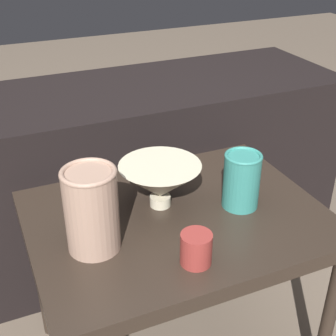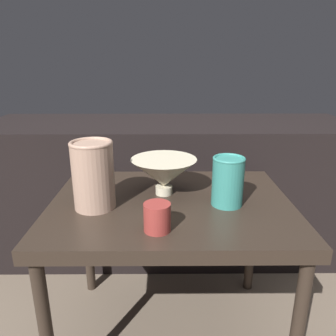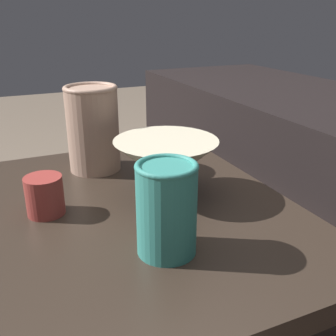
% 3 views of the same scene
% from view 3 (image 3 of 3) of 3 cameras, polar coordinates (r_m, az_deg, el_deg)
% --- Properties ---
extents(table, '(0.73, 0.55, 0.51)m').
position_cam_3_polar(table, '(0.80, -3.42, -8.64)').
color(table, '#2D231C').
rests_on(table, ground_plane).
extents(bowl, '(0.21, 0.21, 0.12)m').
position_cam_3_polar(bowl, '(0.78, -0.28, 0.84)').
color(bowl, beige).
rests_on(bowl, table).
extents(vase_textured_left, '(0.12, 0.12, 0.20)m').
position_cam_3_polar(vase_textured_left, '(0.93, -10.83, 5.80)').
color(vase_textured_left, tan).
rests_on(vase_textured_left, table).
extents(vase_colorful_right, '(0.09, 0.09, 0.15)m').
position_cam_3_polar(vase_colorful_right, '(0.60, -0.20, -5.77)').
color(vase_colorful_right, teal).
rests_on(vase_colorful_right, table).
extents(cup, '(0.07, 0.07, 0.07)m').
position_cam_3_polar(cup, '(0.76, -17.46, -3.83)').
color(cup, maroon).
rests_on(cup, table).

